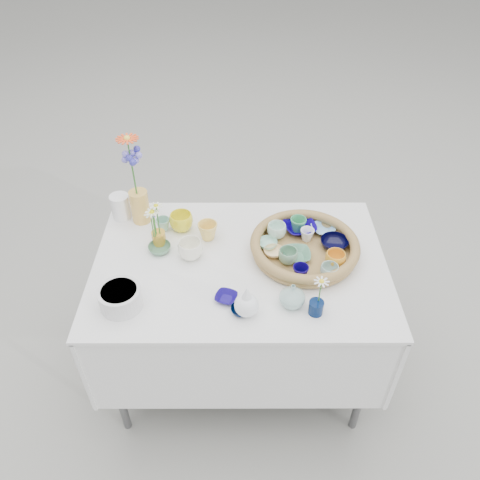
{
  "coord_description": "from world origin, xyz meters",
  "views": [
    {
      "loc": [
        -0.0,
        -1.47,
        2.15
      ],
      "look_at": [
        0.0,
        0.02,
        0.87
      ],
      "focal_mm": 35.0,
      "sensor_mm": 36.0,
      "label": 1
    }
  ],
  "objects_px": {
    "bud_vase_seafoam": "(292,295)",
    "display_table": "(240,365)",
    "tall_vase_yellow": "(140,206)",
    "wicker_tray": "(304,247)"
  },
  "relations": [
    {
      "from": "bud_vase_seafoam",
      "to": "tall_vase_yellow",
      "type": "bearing_deg",
      "value": 141.24
    },
    {
      "from": "bud_vase_seafoam",
      "to": "tall_vase_yellow",
      "type": "distance_m",
      "value": 0.86
    },
    {
      "from": "display_table",
      "to": "tall_vase_yellow",
      "type": "bearing_deg",
      "value": 148.17
    },
    {
      "from": "display_table",
      "to": "wicker_tray",
      "type": "distance_m",
      "value": 0.85
    },
    {
      "from": "display_table",
      "to": "tall_vase_yellow",
      "type": "xyz_separation_m",
      "value": [
        -0.47,
        0.29,
        0.85
      ]
    },
    {
      "from": "wicker_tray",
      "to": "bud_vase_seafoam",
      "type": "height_order",
      "value": "bud_vase_seafoam"
    },
    {
      "from": "display_table",
      "to": "wicker_tray",
      "type": "relative_size",
      "value": 2.66
    },
    {
      "from": "display_table",
      "to": "wicker_tray",
      "type": "bearing_deg",
      "value": 10.12
    },
    {
      "from": "bud_vase_seafoam",
      "to": "display_table",
      "type": "bearing_deg",
      "value": 129.2
    },
    {
      "from": "bud_vase_seafoam",
      "to": "tall_vase_yellow",
      "type": "relative_size",
      "value": 0.65
    }
  ]
}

